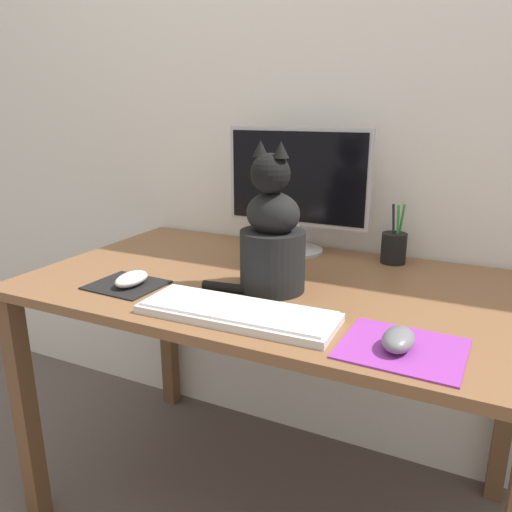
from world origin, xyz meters
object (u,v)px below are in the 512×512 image
Objects in this scene: computer_mouse_left at (132,279)px; cat at (272,237)px; pen_cup at (394,247)px; computer_mouse_right at (398,339)px; monitor at (297,186)px; keyboard at (237,312)px.

computer_mouse_left is 0.38m from cat.
cat is 0.44m from pen_cup.
computer_mouse_right is at bearing -77.93° from pen_cup.
cat reaches higher than computer_mouse_left.
pen_cup is at bearing 3.68° from monitor.
pen_cup reaches higher than keyboard.
computer_mouse_left is (-0.34, 0.05, 0.01)m from keyboard.
monitor is at bearing -176.32° from pen_cup.
monitor is 4.66× the size of computer_mouse_right.
monitor reaches higher than computer_mouse_right.
computer_mouse_right reaches higher than computer_mouse_left.
keyboard is at bearing -112.08° from pen_cup.
keyboard is 0.60m from pen_cup.
computer_mouse_left reaches higher than keyboard.
keyboard is 0.23m from cat.
pen_cup is (0.23, 0.37, -0.09)m from cat.
monitor is 0.37m from cat.
computer_mouse_right is (0.42, -0.55, -0.19)m from monitor.
monitor is 2.59× the size of pen_cup.
monitor reaches higher than keyboard.
computer_mouse_left is 1.09× the size of computer_mouse_right.
computer_mouse_left is at bearing 174.89° from computer_mouse_right.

